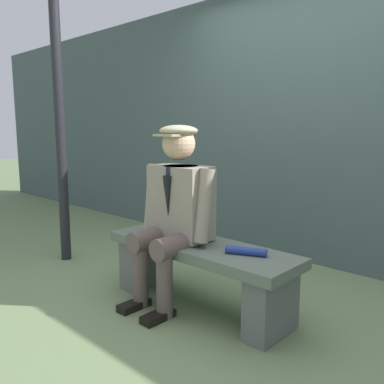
{
  "coord_description": "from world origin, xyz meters",
  "views": [
    {
      "loc": [
        -1.8,
        1.99,
        1.24
      ],
      "look_at": [
        0.07,
        0.0,
        0.81
      ],
      "focal_mm": 37.78,
      "sensor_mm": 36.0,
      "label": 1
    }
  ],
  "objects_px": {
    "seated_man": "(175,207)",
    "lamp_post": "(57,68)",
    "bench": "(200,265)",
    "rolled_magazine": "(246,251)"
  },
  "relations": [
    {
      "from": "rolled_magazine",
      "to": "bench",
      "type": "bearing_deg",
      "value": 1.22
    },
    {
      "from": "bench",
      "to": "lamp_post",
      "type": "distance_m",
      "value": 2.2
    },
    {
      "from": "seated_man",
      "to": "lamp_post",
      "type": "height_order",
      "value": "lamp_post"
    },
    {
      "from": "bench",
      "to": "rolled_magazine",
      "type": "distance_m",
      "value": 0.42
    },
    {
      "from": "bench",
      "to": "seated_man",
      "type": "relative_size",
      "value": 1.14
    },
    {
      "from": "rolled_magazine",
      "to": "lamp_post",
      "type": "bearing_deg",
      "value": 3.11
    },
    {
      "from": "lamp_post",
      "to": "seated_man",
      "type": "bearing_deg",
      "value": -178.46
    },
    {
      "from": "seated_man",
      "to": "rolled_magazine",
      "type": "bearing_deg",
      "value": -172.86
    },
    {
      "from": "rolled_magazine",
      "to": "lamp_post",
      "type": "distance_m",
      "value": 2.39
    },
    {
      "from": "bench",
      "to": "seated_man",
      "type": "xyz_separation_m",
      "value": [
        0.18,
        0.06,
        0.4
      ]
    }
  ]
}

